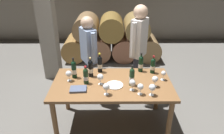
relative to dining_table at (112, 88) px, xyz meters
The scene contains 23 objects.
ground_plane 0.67m from the dining_table, ahead, with size 14.00×14.00×0.00m, color #66635E.
barrel_stack 2.60m from the dining_table, 90.00° to the left, with size 2.49×0.90×1.15m.
stone_pillar 2.16m from the dining_table, 129.09° to the left, with size 0.32×0.32×2.60m, color gray.
dining_table is the anchor object (origin of this frame).
wine_bottle_0 0.61m from the dining_table, 38.06° to the left, with size 0.07×0.07×0.31m.
wine_bottle_1 0.43m from the dining_table, 148.84° to the left, with size 0.07×0.07×0.31m.
wine_bottle_2 0.73m from the dining_table, 25.39° to the left, with size 0.07×0.07×0.29m.
wine_bottle_3 0.45m from the dining_table, 119.14° to the left, with size 0.07×0.07×0.31m.
wine_bottle_4 0.42m from the dining_table, behind, with size 0.07×0.07×0.27m.
wine_bottle_5 0.62m from the dining_table, 164.33° to the left, with size 0.07×0.07×0.32m.
wine_bottle_6 0.36m from the dining_table, 12.23° to the right, with size 0.07×0.07×0.31m.
wine_glass_0 0.77m from the dining_table, ahead, with size 0.07×0.07×0.15m.
wine_glass_1 0.27m from the dining_table, 165.91° to the right, with size 0.09×0.09×0.16m.
wine_glass_2 0.63m from the dining_table, 10.12° to the right, with size 0.09×0.09×0.16m.
wine_glass_3 0.63m from the dining_table, 31.79° to the right, with size 0.09×0.09×0.16m.
wine_glass_4 0.51m from the dining_table, 39.10° to the right, with size 0.08×0.08×0.16m.
wine_glass_5 0.37m from the dining_table, 104.61° to the right, with size 0.09×0.09×0.16m.
wine_glass_6 0.39m from the dining_table, 35.87° to the right, with size 0.08×0.08×0.16m.
wine_glass_7 0.66m from the dining_table, behind, with size 0.09×0.09×0.16m.
tasting_notebook 0.50m from the dining_table, 157.52° to the right, with size 0.22×0.16×0.03m, color #4C5670.
serving_plate 0.13m from the dining_table, 65.78° to the right, with size 0.24×0.24×0.01m, color white.
sommelier_presenting 0.95m from the dining_table, 58.82° to the left, with size 0.32×0.44×1.72m.
taster_seated_left 0.86m from the dining_table, 118.64° to the left, with size 0.31×0.44×1.54m.
Camera 1 is at (-0.02, -2.55, 2.29)m, focal length 33.32 mm.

